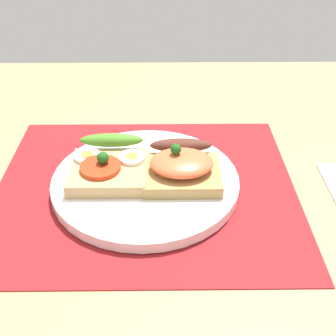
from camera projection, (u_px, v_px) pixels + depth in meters
The scene contains 5 objects.
ground_plane at pixel (146, 197), 59.26cm from camera, with size 120.00×90.00×3.20cm, color tan.
placemat at pixel (146, 187), 58.25cm from camera, with size 40.02×34.42×0.30cm, color maroon.
plate at pixel (146, 182), 57.74cm from camera, with size 24.83×24.83×1.45cm, color white.
sandwich_egg_tomato at pixel (109, 165), 57.37cm from camera, with size 10.03×10.46×3.96cm.
sandwich_salmon at pixel (182, 166), 56.31cm from camera, with size 9.97×9.75×5.14cm.
Camera 1 is at (2.52, -46.18, 35.78)cm, focal length 46.23 mm.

